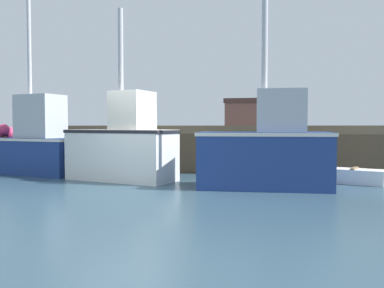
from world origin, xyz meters
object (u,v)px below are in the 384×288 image
object	(u,v)px
rowboat	(354,176)
fishing_boat_near_right	(123,147)
fishing_boat_mid	(266,150)
fishing_boat_near_left	(32,144)

from	to	relation	value
rowboat	fishing_boat_near_right	bearing A→B (deg)	-173.36
fishing_boat_near_right	fishing_boat_mid	world-z (taller)	fishing_boat_mid
fishing_boat_near_left	fishing_boat_near_right	xyz separation A→B (m)	(3.30, -0.81, -0.02)
fishing_boat_near_right	rowboat	distance (m)	6.08
fishing_boat_mid	fishing_boat_near_right	bearing A→B (deg)	171.66
fishing_boat_near_right	fishing_boat_mid	distance (m)	3.87
rowboat	fishing_boat_mid	bearing A→B (deg)	-149.88
fishing_boat_near_left	fishing_boat_near_right	bearing A→B (deg)	-13.83
fishing_boat_near_left	fishing_boat_near_right	distance (m)	3.40
fishing_boat_near_left	fishing_boat_near_right	size ratio (longest dim) A/B	1.18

